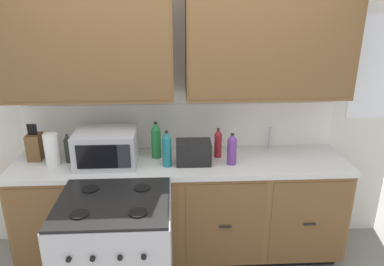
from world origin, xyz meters
name	(u,v)px	position (x,y,z in m)	size (l,w,h in m)	color
wall_unit	(180,68)	(0.00, 0.50, 1.67)	(3.93, 0.40, 2.49)	silver
counter_run	(182,208)	(0.00, 0.30, 0.48)	(2.76, 0.64, 0.94)	black
stove_range	(118,259)	(-0.46, -0.33, 0.47)	(0.76, 0.68, 0.95)	#B7B7BC
microwave	(106,148)	(-0.60, 0.26, 1.08)	(0.48, 0.37, 0.28)	#B7B7BC
toaster	(193,152)	(0.10, 0.24, 1.03)	(0.28, 0.18, 0.19)	black
knife_block	(35,146)	(-1.20, 0.39, 1.05)	(0.11, 0.14, 0.31)	brown
sink_faucet	(270,138)	(0.79, 0.51, 1.04)	(0.02, 0.02, 0.20)	#B2B5BA
paper_towel_roll	(52,149)	(-1.03, 0.28, 1.07)	(0.12, 0.12, 0.26)	white
bottle_dark	(68,148)	(-0.91, 0.32, 1.06)	(0.06, 0.06, 0.24)	black
bottle_green	(156,140)	(-0.20, 0.37, 1.09)	(0.08, 0.08, 0.31)	#237A38
bottle_red	(218,143)	(0.31, 0.36, 1.06)	(0.06, 0.06, 0.25)	maroon
bottle_teal	(167,149)	(-0.11, 0.20, 1.08)	(0.07, 0.07, 0.30)	#1E707A
bottle_violet	(232,149)	(0.41, 0.21, 1.07)	(0.08, 0.08, 0.26)	#663384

